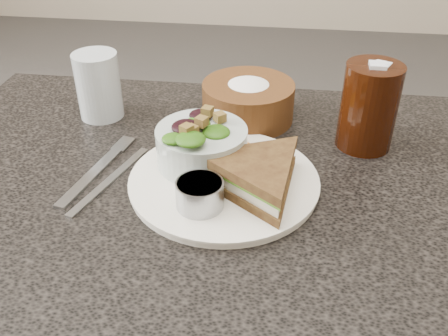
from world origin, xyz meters
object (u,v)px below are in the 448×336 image
object	(u,v)px
sandwich	(256,175)
cola_glass	(369,103)
salad_bowl	(202,140)
bread_basket	(248,95)
dressing_ramekin	(200,194)
dinner_plate	(224,182)
water_glass	(98,86)

from	to	relation	value
sandwich	cola_glass	xyz separation A→B (m)	(0.16, 0.16, 0.04)
salad_bowl	bread_basket	distance (m)	0.18
dressing_ramekin	dinner_plate	bearing A→B (deg)	70.75
bread_basket	cola_glass	xyz separation A→B (m)	(0.20, -0.07, 0.03)
dressing_ramekin	cola_glass	size ratio (longest dim) A/B	0.43
water_glass	sandwich	bearing A→B (deg)	-35.09
dinner_plate	bread_basket	distance (m)	0.21
cola_glass	sandwich	bearing A→B (deg)	-135.10
dinner_plate	bread_basket	size ratio (longest dim) A/B	1.69
sandwich	cola_glass	size ratio (longest dim) A/B	1.20
sandwich	water_glass	world-z (taller)	water_glass
sandwich	bread_basket	distance (m)	0.23
dinner_plate	water_glass	distance (m)	0.31
salad_bowl	bread_basket	xyz separation A→B (m)	(0.05, 0.17, -0.01)
salad_bowl	dressing_ramekin	distance (m)	0.11
dressing_ramekin	cola_glass	bearing A→B (deg)	41.72
salad_bowl	water_glass	size ratio (longest dim) A/B	1.16
cola_glass	water_glass	bearing A→B (deg)	174.61
dinner_plate	cola_glass	bearing A→B (deg)	33.92
salad_bowl	bread_basket	size ratio (longest dim) A/B	0.84
dinner_plate	bread_basket	xyz separation A→B (m)	(0.02, 0.21, 0.04)
salad_bowl	dressing_ramekin	world-z (taller)	salad_bowl
dinner_plate	sandwich	distance (m)	0.06
sandwich	dressing_ramekin	world-z (taller)	sandwich
dressing_ramekin	cola_glass	distance (m)	0.32
cola_glass	dressing_ramekin	bearing A→B (deg)	-138.28
dinner_plate	salad_bowl	world-z (taller)	salad_bowl
water_glass	bread_basket	bearing A→B (deg)	4.78
dinner_plate	dressing_ramekin	size ratio (longest dim) A/B	4.25
sandwich	water_glass	xyz separation A→B (m)	(-0.30, 0.21, 0.02)
dinner_plate	cola_glass	size ratio (longest dim) A/B	1.81
dinner_plate	salad_bowl	size ratio (longest dim) A/B	2.01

